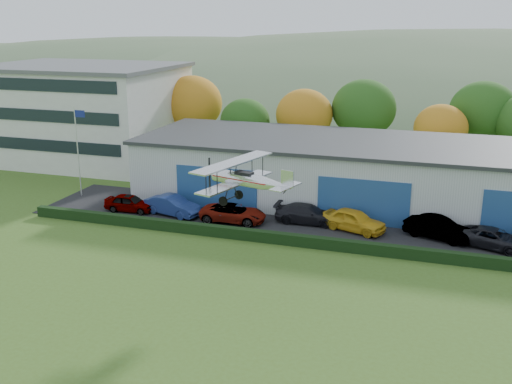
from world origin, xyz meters
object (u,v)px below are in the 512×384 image
(flagpole, at_px, (78,143))
(car_6, at_px, (494,238))
(car_3, at_px, (307,214))
(car_5, at_px, (438,228))
(car_2, at_px, (233,213))
(car_1, at_px, (173,205))
(car_0, at_px, (130,203))
(biplane, at_px, (245,178))
(hangar, at_px, (374,173))
(car_4, at_px, (354,220))
(office_block, at_px, (83,112))

(flagpole, xyz_separation_m, car_6, (34.23, -2.12, -4.06))
(flagpole, relative_size, car_3, 1.59)
(car_5, bearing_deg, car_2, 114.44)
(car_1, bearing_deg, car_5, -74.06)
(car_0, relative_size, biplane, 0.62)
(car_0, distance_m, car_5, 24.27)
(hangar, bearing_deg, car_2, -138.37)
(biplane, bearing_deg, car_4, 83.25)
(hangar, relative_size, car_3, 8.06)
(hangar, height_order, flagpole, flagpole)
(car_0, height_order, car_5, car_5)
(car_2, relative_size, car_4, 1.06)
(car_0, relative_size, car_2, 0.81)
(hangar, bearing_deg, flagpole, -166.49)
(car_0, xyz_separation_m, car_2, (8.97, 0.10, 0.00))
(hangar, bearing_deg, car_0, -155.05)
(car_2, bearing_deg, hangar, -52.14)
(car_4, height_order, car_6, car_4)
(car_2, relative_size, biplane, 0.77)
(office_block, bearing_deg, car_4, -24.17)
(car_0, distance_m, car_3, 14.60)
(car_1, bearing_deg, car_0, 106.58)
(car_3, bearing_deg, office_block, 63.42)
(biplane, bearing_deg, car_1, 149.26)
(car_6, bearing_deg, car_5, 99.74)
(car_3, relative_size, car_6, 1.03)
(car_1, height_order, car_5, car_5)
(flagpole, bearing_deg, car_4, -3.84)
(car_5, bearing_deg, car_0, 113.17)
(car_6, height_order, biplane, biplane)
(car_5, bearing_deg, office_block, 89.83)
(car_1, bearing_deg, car_4, -73.56)
(biplane, bearing_deg, car_5, 62.63)
(flagpole, bearing_deg, car_2, -9.56)
(hangar, distance_m, car_2, 13.01)
(office_block, xyz_separation_m, car_2, (23.38, -15.57, -4.46))
(office_block, height_order, biplane, office_block)
(car_3, xyz_separation_m, car_6, (13.43, -1.12, -0.05))
(car_0, bearing_deg, biplane, -128.82)
(office_block, distance_m, car_3, 32.43)
(car_5, bearing_deg, car_4, 111.89)
(car_6, bearing_deg, flagpole, 106.01)
(car_2, relative_size, car_5, 1.06)
(car_3, height_order, car_4, car_4)
(office_block, height_order, car_5, office_block)
(office_block, bearing_deg, biplane, -42.75)
(car_6, bearing_deg, car_1, 110.33)
(car_0, bearing_deg, car_4, -88.69)
(flagpole, height_order, car_2, flagpole)
(flagpole, xyz_separation_m, car_5, (30.53, -1.49, -3.94))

